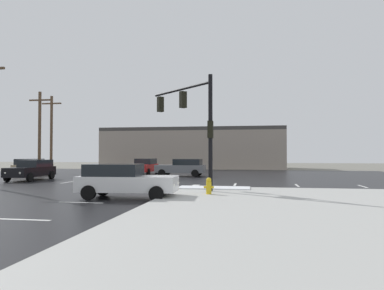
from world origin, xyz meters
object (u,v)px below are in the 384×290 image
(sedan_white, at_px, (124,180))
(utility_pole_distant, at_px, (51,133))
(fire_hydrant, at_px, (209,186))
(traffic_signal_mast, at_px, (193,115))
(sedan_tan, at_px, (32,167))
(sedan_grey, at_px, (182,167))
(sedan_red, at_px, (144,166))
(sedan_black, at_px, (32,169))
(utility_pole_far, at_px, (40,131))

(sedan_white, height_order, utility_pole_distant, utility_pole_distant)
(fire_hydrant, bearing_deg, traffic_signal_mast, 115.80)
(sedan_tan, bearing_deg, sedan_grey, -89.86)
(sedan_red, bearing_deg, sedan_grey, 64.56)
(fire_hydrant, bearing_deg, sedan_red, 116.08)
(sedan_white, bearing_deg, sedan_black, 135.69)
(sedan_black, height_order, utility_pole_far, utility_pole_far)
(sedan_tan, xyz_separation_m, utility_pole_distant, (-0.31, 3.81, 3.49))
(sedan_black, bearing_deg, traffic_signal_mast, 64.30)
(fire_hydrant, xyz_separation_m, sedan_white, (-3.79, -1.27, 0.32))
(sedan_grey, bearing_deg, sedan_red, -23.79)
(sedan_grey, xyz_separation_m, sedan_white, (0.47, -16.62, 0.00))
(sedan_black, bearing_deg, sedan_white, 46.91)
(traffic_signal_mast, xyz_separation_m, sedan_black, (-13.76, 6.11, -3.36))
(sedan_grey, xyz_separation_m, sedan_black, (-10.67, -6.81, 0.00))
(sedan_black, bearing_deg, sedan_grey, 120.80)
(fire_hydrant, relative_size, utility_pole_distant, 0.10)
(fire_hydrant, xyz_separation_m, utility_pole_distant, (-19.11, 18.27, 3.80))
(sedan_tan, bearing_deg, sedan_white, -139.71)
(sedan_tan, xyz_separation_m, sedan_black, (3.86, -5.92, 0.00))
(traffic_signal_mast, height_order, sedan_white, traffic_signal_mast)
(sedan_red, distance_m, utility_pole_far, 10.53)
(sedan_red, xyz_separation_m, utility_pole_distant, (-10.60, 0.90, 3.49))
(sedan_red, bearing_deg, sedan_white, 14.19)
(sedan_red, height_order, utility_pole_far, utility_pole_far)
(traffic_signal_mast, height_order, sedan_grey, traffic_signal_mast)
(utility_pole_far, bearing_deg, sedan_red, 17.31)
(sedan_red, bearing_deg, fire_hydrant, 26.09)
(fire_hydrant, distance_m, sedan_black, 17.21)
(utility_pole_far, relative_size, utility_pole_distant, 0.97)
(sedan_grey, relative_size, utility_pole_distant, 0.55)
(utility_pole_distant, bearing_deg, sedan_black, -66.80)
(fire_hydrant, xyz_separation_m, utility_pole_far, (-18.03, 14.40, 3.69))
(fire_hydrant, distance_m, sedan_tan, 23.72)
(utility_pole_far, bearing_deg, traffic_signal_mast, -35.39)
(fire_hydrant, relative_size, sedan_black, 0.17)
(sedan_white, height_order, sedan_red, same)
(sedan_grey, height_order, utility_pole_distant, utility_pole_distant)
(sedan_grey, bearing_deg, utility_pole_far, 5.61)
(sedan_white, bearing_deg, utility_pole_distant, 125.13)
(traffic_signal_mast, distance_m, utility_pole_far, 20.68)
(sedan_black, distance_m, sedan_red, 10.93)
(sedan_black, bearing_deg, utility_pole_distant, -158.55)
(utility_pole_far, xyz_separation_m, utility_pole_distant, (-1.08, 3.87, 0.12))
(traffic_signal_mast, distance_m, sedan_tan, 21.60)
(fire_hydrant, relative_size, sedan_white, 0.17)
(fire_hydrant, relative_size, sedan_tan, 0.17)
(sedan_white, distance_m, sedan_black, 14.84)
(traffic_signal_mast, relative_size, sedan_red, 1.34)
(sedan_white, bearing_deg, sedan_tan, 130.68)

